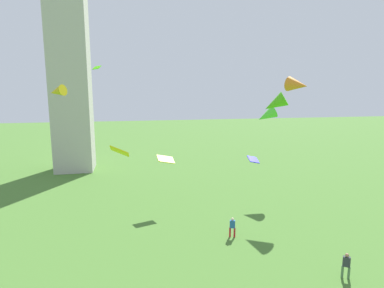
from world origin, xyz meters
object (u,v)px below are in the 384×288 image
person_2 (346,264)px  kite_flying_9 (298,85)px  kite_flying_3 (253,159)px  person_0 (232,226)px  kite_flying_4 (120,151)px  kite_flying_2 (97,68)px  monument_obelisk (66,2)px  kite_flying_0 (57,92)px  kite_flying_7 (166,159)px  kite_flying_8 (266,116)px  kite_flying_1 (275,104)px

person_2 → kite_flying_9: size_ratio=0.88×
kite_flying_3 → kite_flying_9: 6.82m
person_0 → kite_flying_4: 13.06m
kite_flying_2 → kite_flying_4: (1.98, -11.86, -4.97)m
monument_obelisk → person_0: (15.86, -25.59, -22.57)m
kite_flying_0 → person_2: bearing=78.9°
person_0 → kite_flying_0: size_ratio=0.78×
person_0 → kite_flying_2: 17.26m
monument_obelisk → kite_flying_7: (11.42, -17.77, -18.58)m
person_2 → kite_flying_8: kite_flying_8 is taller
kite_flying_0 → kite_flying_8: (22.29, -0.24, -2.72)m
kite_flying_1 → kite_flying_2: size_ratio=3.41×
monument_obelisk → person_2: 44.77m
kite_flying_1 → person_2: bearing=22.8°
kite_flying_0 → kite_flying_2: 7.47m
person_2 → kite_flying_4: kite_flying_4 is taller
monument_obelisk → kite_flying_8: monument_obelisk is taller
kite_flying_2 → kite_flying_8: kite_flying_2 is taller
kite_flying_8 → monument_obelisk: bearing=-117.5°
kite_flying_1 → kite_flying_7: kite_flying_1 is taller
kite_flying_1 → kite_flying_8: size_ratio=1.20×
kite_flying_2 → kite_flying_1: bearing=108.4°
kite_flying_2 → kite_flying_3: (9.87, -10.59, -6.02)m
kite_flying_1 → kite_flying_9: size_ratio=1.61×
kite_flying_7 → kite_flying_2: bearing=-169.4°
person_0 → kite_flying_9: kite_flying_9 is taller
kite_flying_2 → person_2: bearing=65.6°
kite_flying_3 → kite_flying_0: bearing=48.4°
kite_flying_8 → kite_flying_4: bearing=-37.8°
kite_flying_3 → kite_flying_9: size_ratio=0.47×
monument_obelisk → kite_flying_2: bearing=-74.8°
kite_flying_9 → kite_flying_1: bearing=44.0°
person_2 → kite_flying_1: 16.61m
kite_flying_0 → kite_flying_9: (18.59, -13.42, 0.52)m
person_0 → kite_flying_7: bearing=138.3°
kite_flying_2 → kite_flying_4: 13.01m
person_0 → person_2: 8.60m
kite_flying_4 → kite_flying_8: size_ratio=0.38×
kite_flying_8 → kite_flying_1: bearing=-8.7°
kite_flying_2 → kite_flying_3: 15.68m
kite_flying_0 → kite_flying_8: bearing=120.1°
kite_flying_9 → monument_obelisk: bearing=95.7°
monument_obelisk → kite_flying_9: size_ratio=24.65×
kite_flying_0 → kite_flying_1: (21.32, -4.29, -1.21)m
kite_flying_2 → kite_flying_9: 16.20m
kite_flying_7 → kite_flying_9: 14.88m
monument_obelisk → person_2: size_ratio=27.90×
person_0 → person_2: person_2 is taller
person_0 → kite_flying_8: (7.45, 10.86, 7.90)m
person_0 → kite_flying_0: kite_flying_0 is taller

